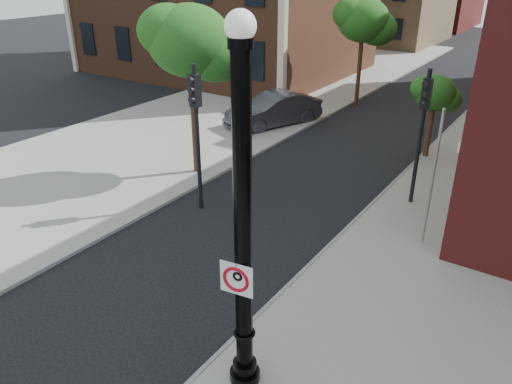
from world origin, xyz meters
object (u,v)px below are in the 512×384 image
Objects in this scene: lamppost at (243,243)px; traffic_signal_left at (196,115)px; no_parking_sign at (237,279)px; parked_car at (274,110)px; traffic_signal_right at (423,116)px.

lamppost is 1.47× the size of traffic_signal_left.
no_parking_sign is at bearing -98.27° from lamppost.
no_parking_sign is 8.19m from traffic_signal_left.
traffic_signal_left is (-5.78, 5.77, 0.65)m from no_parking_sign.
parked_car is 10.32m from traffic_signal_right.
traffic_signal_left reaches higher than no_parking_sign.
traffic_signal_left is 7.38m from traffic_signal_right.
traffic_signal_right reaches higher than parked_car.
traffic_signal_right is (0.20, 10.09, 0.53)m from no_parking_sign.
lamppost reaches higher than traffic_signal_right.
parked_car is (-8.60, 14.78, -2.54)m from lamppost.
parked_car is at bearing 141.64° from traffic_signal_right.
no_parking_sign is 0.13× the size of traffic_signal_left.
traffic_signal_right is at bearing 89.01° from lamppost.
traffic_signal_left is (2.79, -9.20, 2.51)m from parked_car.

